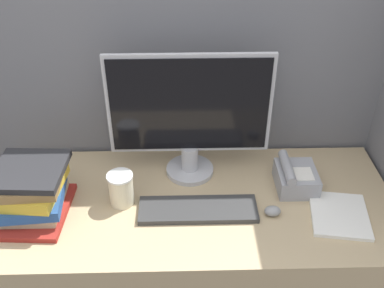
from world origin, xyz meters
The scene contains 9 objects.
cubicle_panel_rear centered at (0.00, 0.69, 0.88)m, with size 1.91×0.04×1.76m.
desk centered at (0.00, 0.33, 0.39)m, with size 1.51×0.66×0.77m.
monitor centered at (-0.01, 0.51, 1.04)m, with size 0.61×0.19×0.51m.
keyboard centered at (0.01, 0.27, 0.78)m, with size 0.43×0.13×0.02m.
mouse centered at (0.28, 0.25, 0.79)m, with size 0.06×0.04×0.04m.
coffee_cup centered at (-0.27, 0.33, 0.84)m, with size 0.10×0.10×0.13m.
book_stack centered at (-0.57, 0.29, 0.87)m, with size 0.25×0.30×0.19m.
desk_telephone centered at (0.39, 0.40, 0.82)m, with size 0.15×0.18×0.11m.
paper_pile centered at (0.52, 0.23, 0.78)m, with size 0.23×0.26×0.01m.
Camera 1 is at (-0.04, -0.93, 1.91)m, focal length 42.00 mm.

